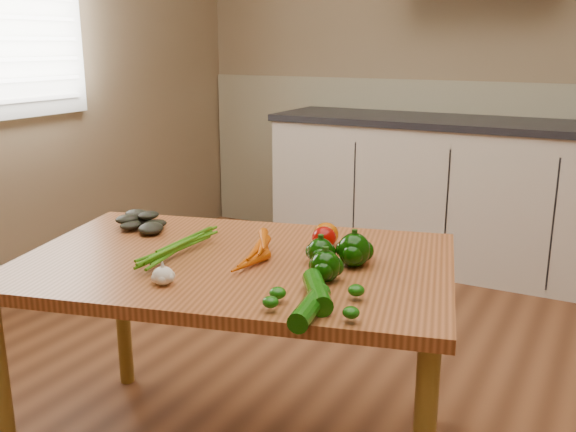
% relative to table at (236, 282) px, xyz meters
% --- Properties ---
extents(room, '(4.04, 5.04, 2.64)m').
position_rel_table_xyz_m(room, '(0.24, 0.22, 0.63)').
color(room, brown).
rests_on(room, ground).
extents(counter_run, '(2.84, 0.64, 1.14)m').
position_rel_table_xyz_m(counter_run, '(0.46, 2.23, -0.16)').
color(counter_run, beige).
rests_on(counter_run, ground).
extents(table, '(1.46, 1.13, 0.70)m').
position_rel_table_xyz_m(table, '(0.00, 0.00, 0.00)').
color(table, '#AA5C31').
rests_on(table, ground).
extents(carrot_bunch, '(0.28, 0.24, 0.06)m').
position_rel_table_xyz_m(carrot_bunch, '(-0.01, -0.01, 0.11)').
color(carrot_bunch, '#C95204').
rests_on(carrot_bunch, table).
extents(leafy_greens, '(0.19, 0.17, 0.09)m').
position_rel_table_xyz_m(leafy_greens, '(-0.45, 0.11, 0.12)').
color(leafy_greens, black).
rests_on(leafy_greens, table).
extents(garlic_bulb, '(0.06, 0.06, 0.05)m').
position_rel_table_xyz_m(garlic_bulb, '(-0.05, -0.28, 0.10)').
color(garlic_bulb, silver).
rests_on(garlic_bulb, table).
extents(pepper_a, '(0.08, 0.08, 0.08)m').
position_rel_table_xyz_m(pepper_a, '(0.25, 0.07, 0.12)').
color(pepper_a, '#093002').
rests_on(pepper_a, table).
extents(pepper_b, '(0.10, 0.10, 0.10)m').
position_rel_table_xyz_m(pepper_b, '(0.35, 0.11, 0.13)').
color(pepper_b, '#093002').
rests_on(pepper_b, table).
extents(pepper_c, '(0.09, 0.09, 0.09)m').
position_rel_table_xyz_m(pepper_c, '(0.32, -0.04, 0.12)').
color(pepper_c, '#093002').
rests_on(pepper_c, table).
extents(tomato_a, '(0.08, 0.08, 0.07)m').
position_rel_table_xyz_m(tomato_a, '(0.20, 0.22, 0.11)').
color(tomato_a, '#8E0702').
rests_on(tomato_a, table).
extents(tomato_b, '(0.08, 0.08, 0.07)m').
position_rel_table_xyz_m(tomato_b, '(0.19, 0.25, 0.11)').
color(tomato_b, '#BA5204').
rests_on(tomato_b, table).
extents(tomato_c, '(0.06, 0.06, 0.06)m').
position_rel_table_xyz_m(tomato_c, '(0.34, 0.19, 0.11)').
color(tomato_c, '#BA5204').
rests_on(tomato_c, table).
extents(zucchini_a, '(0.15, 0.20, 0.05)m').
position_rel_table_xyz_m(zucchini_a, '(0.37, -0.19, 0.10)').
color(zucchini_a, '#0E4807').
rests_on(zucchini_a, table).
extents(zucchini_b, '(0.08, 0.21, 0.05)m').
position_rel_table_xyz_m(zucchini_b, '(0.39, -0.28, 0.10)').
color(zucchini_b, '#0E4807').
rests_on(zucchini_b, table).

